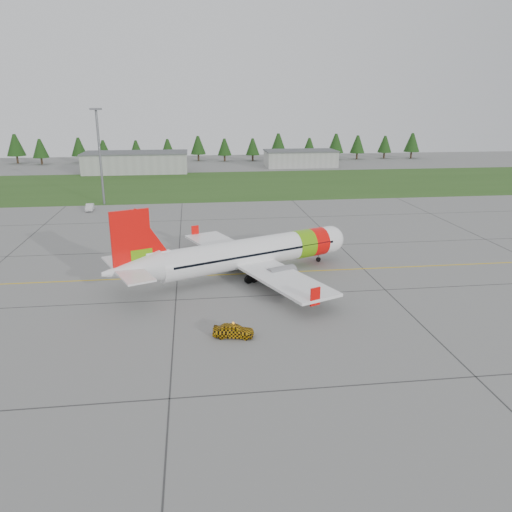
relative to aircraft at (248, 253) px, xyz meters
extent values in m
plane|color=gray|center=(5.88, -7.46, -2.97)|extent=(320.00, 320.00, 0.00)
cylinder|color=white|center=(0.76, 0.32, 0.04)|extent=(24.75, 13.29, 3.79)
sphere|color=white|center=(12.40, 5.22, 0.04)|extent=(3.79, 3.79, 3.79)
cone|color=white|center=(-14.01, -5.90, 0.38)|extent=(7.74, 6.13, 3.79)
cube|color=black|center=(12.67, 5.33, 0.38)|extent=(2.41, 2.93, 0.54)
cylinder|color=#67AF0D|center=(7.92, 3.34, 0.04)|extent=(3.83, 4.55, 3.87)
cylinder|color=#FA0B08|center=(10.07, 4.24, 0.04)|extent=(3.47, 4.39, 3.87)
cube|color=white|center=(0.31, 0.13, -1.03)|extent=(16.99, 30.72, 0.35)
cube|color=#FA0B08|center=(-6.58, 13.99, -0.49)|extent=(1.14, 0.61, 1.94)
cube|color=#FA0B08|center=(5.41, -14.48, -0.49)|extent=(1.14, 0.61, 1.94)
cylinder|color=gray|center=(-0.42, 5.62, -1.56)|extent=(4.01, 3.24, 2.04)
cylinder|color=gray|center=(3.73, -4.23, -1.56)|extent=(4.01, 3.24, 2.04)
cube|color=#FA0B08|center=(-13.83, -5.83, 3.64)|extent=(4.25, 2.06, 7.38)
cube|color=#67AF0D|center=(-12.85, -5.41, 1.50)|extent=(2.49, 1.36, 2.33)
cube|color=white|center=(-14.46, -6.09, 0.62)|extent=(7.20, 11.50, 0.21)
cylinder|color=slate|center=(10.61, 4.47, -2.29)|extent=(0.17, 0.17, 1.36)
cylinder|color=black|center=(10.61, 4.47, -2.64)|extent=(0.71, 0.51, 0.66)
cylinder|color=slate|center=(-1.64, 2.26, -2.05)|extent=(0.21, 0.21, 1.85)
cylinder|color=black|center=(-2.00, 2.11, -2.46)|extent=(1.10, 0.79, 1.01)
cylinder|color=slate|center=(0.47, -2.75, -2.05)|extent=(0.21, 0.21, 1.85)
cylinder|color=black|center=(0.12, -2.90, -2.46)|extent=(1.10, 0.79, 1.01)
imported|color=yellow|center=(-3.36, -17.59, -0.99)|extent=(1.65, 1.84, 3.97)
imported|color=silver|center=(-28.05, 44.21, -0.85)|extent=(1.58, 1.51, 4.23)
cube|color=#30561E|center=(5.88, 74.54, -2.95)|extent=(320.00, 50.00, 0.03)
cube|color=gold|center=(5.88, 0.54, -2.96)|extent=(120.00, 0.25, 0.02)
cube|color=#A8A8A3|center=(-24.12, 102.54, 0.03)|extent=(32.00, 14.00, 6.00)
cube|color=#A8A8A3|center=(30.88, 110.54, -0.37)|extent=(24.00, 12.00, 5.20)
cylinder|color=slate|center=(-26.12, 50.54, 7.03)|extent=(0.50, 0.50, 20.00)
camera|label=1|loc=(-6.79, -61.19, 18.80)|focal=35.00mm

